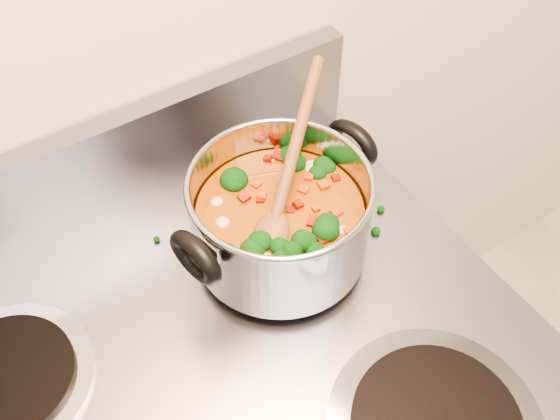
# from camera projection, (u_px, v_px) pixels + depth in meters

# --- Properties ---
(stockpot) EXTENTS (0.29, 0.23, 0.14)m
(stockpot) POSITION_uv_depth(u_px,v_px,m) (280.00, 218.00, 0.77)
(stockpot) COLOR #A6A6AE
(stockpot) RESTS_ON electric_range
(wooden_spoon) EXTENTS (0.23, 0.21, 0.11)m
(wooden_spoon) POSITION_uv_depth(u_px,v_px,m) (284.00, 188.00, 0.76)
(wooden_spoon) COLOR brown
(wooden_spoon) RESTS_ON stockpot
(cooktop_crumbs) EXTENTS (0.31, 0.28, 0.01)m
(cooktop_crumbs) POSITION_uv_depth(u_px,v_px,m) (309.00, 319.00, 0.76)
(cooktop_crumbs) COLOR black
(cooktop_crumbs) RESTS_ON electric_range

